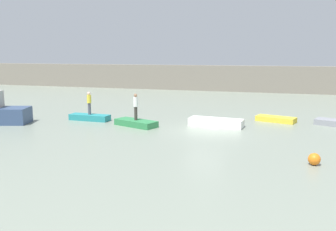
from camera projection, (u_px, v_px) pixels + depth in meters
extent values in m
plane|color=gray|center=(204.00, 132.00, 23.18)|extent=(120.00, 120.00, 0.00)
cube|color=gray|center=(243.00, 79.00, 47.04)|extent=(80.00, 1.20, 3.42)
cube|color=teal|center=(90.00, 117.00, 27.05)|extent=(3.14, 1.05, 0.45)
cube|color=#2D7F47|center=(136.00, 123.00, 24.90)|extent=(3.34, 2.19, 0.43)
cube|color=white|center=(216.00, 122.00, 24.80)|extent=(3.83, 1.60, 0.55)
cube|color=gold|center=(276.00, 119.00, 26.53)|extent=(3.01, 1.90, 0.38)
cylinder|color=#38332D|center=(136.00, 113.00, 24.78)|extent=(0.22, 0.22, 0.94)
cylinder|color=white|center=(136.00, 102.00, 24.64)|extent=(0.32, 0.32, 0.67)
sphere|color=#936B4C|center=(136.00, 95.00, 24.57)|extent=(0.24, 0.24, 0.24)
cylinder|color=#4C4C56|center=(89.00, 109.00, 26.94)|extent=(0.22, 0.22, 0.88)
cylinder|color=yellow|center=(89.00, 99.00, 26.81)|extent=(0.32, 0.32, 0.60)
sphere|color=beige|center=(89.00, 93.00, 26.74)|extent=(0.25, 0.25, 0.25)
sphere|color=orange|center=(314.00, 159.00, 16.20)|extent=(0.55, 0.55, 0.55)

